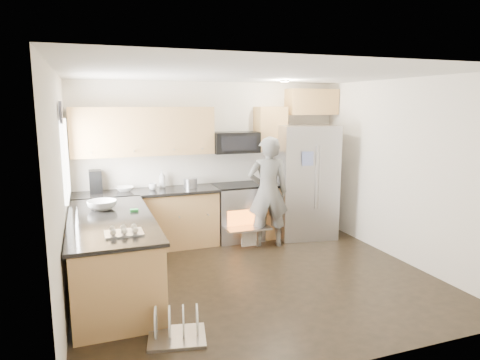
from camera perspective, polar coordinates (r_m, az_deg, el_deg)
name	(u,v)px	position (r m, az deg, el deg)	size (l,w,h in m)	color
ground	(256,279)	(5.70, 2.10, -13.06)	(4.50, 4.50, 0.00)	black
room_shell	(253,151)	(5.28, 1.78, 3.91)	(4.54, 4.04, 2.62)	white
back_cabinet_run	(181,185)	(6.87, -7.89, -0.73)	(4.45, 0.64, 2.50)	tan
peninsula	(113,255)	(5.41, -16.62, -9.53)	(0.96, 2.36, 1.04)	tan
stove_range	(237,199)	(7.13, -0.36, -2.60)	(0.76, 0.97, 1.79)	#B7B7BC
refrigerator	(306,182)	(7.32, 8.82, -0.21)	(1.04, 0.87, 1.90)	#B7B7BC
person	(268,192)	(6.76, 3.75, -1.59)	(0.64, 0.42, 1.75)	slate
dish_rack	(177,330)	(4.41, -8.43, -19.20)	(0.63, 0.54, 0.34)	#B7B7BC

